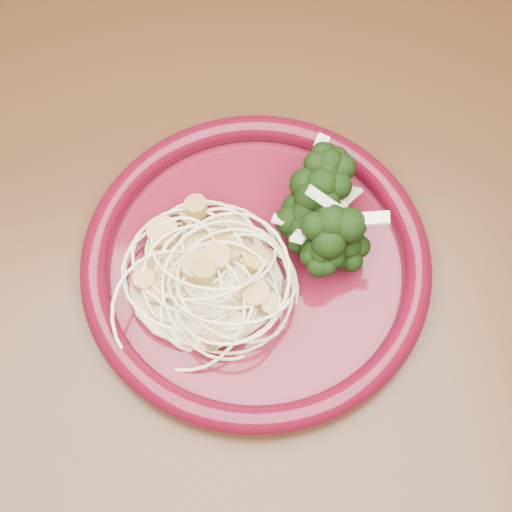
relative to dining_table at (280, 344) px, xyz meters
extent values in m
plane|color=#512F1B|center=(0.00, 0.00, -0.65)|extent=(3.50, 3.50, 0.00)
cube|color=#472814|center=(0.00, 0.00, 0.08)|extent=(1.20, 0.80, 0.04)
cylinder|color=#510D1B|center=(-0.02, 0.04, 0.10)|extent=(0.38, 0.38, 0.01)
torus|color=#510816|center=(-0.02, 0.04, 0.11)|extent=(0.38, 0.38, 0.02)
ellipsoid|color=beige|center=(-0.06, 0.02, 0.12)|extent=(0.16, 0.15, 0.03)
ellipsoid|color=black|center=(0.03, 0.06, 0.13)|extent=(0.14, 0.18, 0.05)
camera|label=1|loc=(-0.05, -0.22, 0.65)|focal=50.00mm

